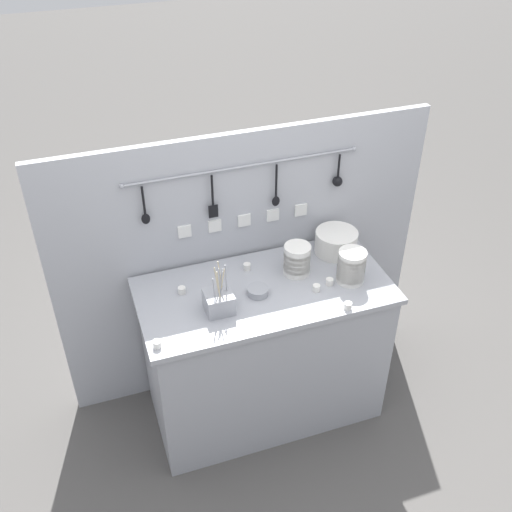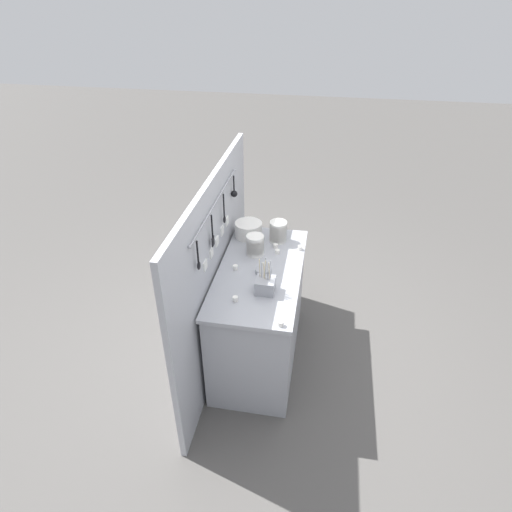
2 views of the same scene
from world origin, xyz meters
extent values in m
plane|color=#514F4C|center=(0.00, 0.00, 0.00)|extent=(20.00, 20.00, 0.00)
cube|color=#9EA0A8|center=(0.00, 0.00, 0.89)|extent=(1.31, 0.64, 0.03)
cube|color=#9EA0A8|center=(0.00, 0.00, 0.44)|extent=(1.26, 0.61, 0.88)
cube|color=#A8AAB2|center=(0.00, 0.35, 0.81)|extent=(2.11, 0.04, 1.63)
cylinder|color=#93969E|center=(0.00, 0.32, 1.45)|extent=(1.23, 0.01, 0.01)
sphere|color=#93969E|center=(-0.62, 0.32, 1.45)|extent=(0.02, 0.02, 0.02)
sphere|color=#93969E|center=(0.62, 0.32, 1.45)|extent=(0.02, 0.02, 0.02)
cylinder|color=black|center=(-0.52, 0.31, 1.36)|extent=(0.01, 0.01, 0.16)
ellipsoid|color=black|center=(-0.52, 0.31, 1.25)|extent=(0.04, 0.02, 0.06)
cylinder|color=#93969E|center=(-0.52, 0.32, 1.44)|extent=(0.00, 0.01, 0.02)
cylinder|color=black|center=(-0.17, 0.31, 1.35)|extent=(0.01, 0.01, 0.18)
cube|color=black|center=(-0.17, 0.31, 1.23)|extent=(0.05, 0.01, 0.07)
cylinder|color=#93969E|center=(-0.17, 0.32, 1.44)|extent=(0.01, 0.01, 0.02)
cylinder|color=black|center=(0.17, 0.31, 1.34)|extent=(0.01, 0.01, 0.19)
ellipsoid|color=black|center=(0.17, 0.31, 1.22)|extent=(0.04, 0.02, 0.06)
cylinder|color=#93969E|center=(0.17, 0.32, 1.44)|extent=(0.01, 0.01, 0.02)
cylinder|color=black|center=(0.53, 0.31, 1.37)|extent=(0.01, 0.01, 0.14)
sphere|color=black|center=(0.53, 0.31, 1.28)|extent=(0.06, 0.06, 0.06)
cylinder|color=#93969E|center=(0.53, 0.32, 1.44)|extent=(0.00, 0.01, 0.02)
cube|color=white|center=(-0.33, 0.33, 1.12)|extent=(0.07, 0.01, 0.07)
cube|color=white|center=(-0.16, 0.33, 1.12)|extent=(0.07, 0.01, 0.07)
cube|color=white|center=(0.00, 0.33, 1.12)|extent=(0.07, 0.01, 0.07)
cube|color=white|center=(0.16, 0.33, 1.12)|extent=(0.07, 0.01, 0.07)
cube|color=white|center=(0.33, 0.33, 1.12)|extent=(0.07, 0.01, 0.07)
cylinder|color=silver|center=(0.45, -0.08, 0.93)|extent=(0.15, 0.15, 0.04)
cylinder|color=silver|center=(0.45, -0.08, 0.95)|extent=(0.15, 0.15, 0.04)
cylinder|color=silver|center=(0.45, -0.08, 0.97)|extent=(0.15, 0.15, 0.04)
cylinder|color=silver|center=(0.45, -0.08, 1.00)|extent=(0.15, 0.15, 0.04)
cylinder|color=silver|center=(0.45, -0.08, 1.02)|extent=(0.15, 0.15, 0.04)
cylinder|color=silver|center=(0.45, -0.08, 1.04)|extent=(0.15, 0.15, 0.04)
cylinder|color=silver|center=(0.45, -0.08, 1.07)|extent=(0.15, 0.15, 0.04)
cylinder|color=silver|center=(0.21, 0.07, 0.93)|extent=(0.14, 0.14, 0.05)
cylinder|color=silver|center=(0.21, 0.07, 0.96)|extent=(0.14, 0.14, 0.05)
cylinder|color=silver|center=(0.21, 0.07, 0.99)|extent=(0.14, 0.14, 0.05)
cylinder|color=silver|center=(0.21, 0.07, 1.02)|extent=(0.14, 0.14, 0.05)
cylinder|color=silver|center=(0.21, 0.07, 1.05)|extent=(0.14, 0.14, 0.05)
cylinder|color=silver|center=(0.49, 0.18, 0.91)|extent=(0.23, 0.23, 0.01)
cylinder|color=silver|center=(0.49, 0.18, 0.92)|extent=(0.23, 0.23, 0.01)
cylinder|color=silver|center=(0.49, 0.18, 0.93)|extent=(0.23, 0.23, 0.01)
cylinder|color=silver|center=(0.49, 0.18, 0.94)|extent=(0.23, 0.23, 0.01)
cylinder|color=silver|center=(0.49, 0.18, 0.95)|extent=(0.23, 0.23, 0.01)
cylinder|color=silver|center=(0.49, 0.18, 0.96)|extent=(0.23, 0.23, 0.01)
cylinder|color=silver|center=(0.49, 0.18, 0.97)|extent=(0.23, 0.23, 0.01)
cylinder|color=silver|center=(0.49, 0.18, 0.98)|extent=(0.23, 0.23, 0.01)
cylinder|color=silver|center=(0.49, 0.18, 0.99)|extent=(0.23, 0.23, 0.01)
cylinder|color=silver|center=(0.49, 0.18, 1.00)|extent=(0.23, 0.23, 0.01)
cylinder|color=silver|center=(0.49, 0.18, 1.01)|extent=(0.23, 0.23, 0.01)
cylinder|color=silver|center=(0.49, 0.18, 1.02)|extent=(0.23, 0.23, 0.01)
cylinder|color=silver|center=(0.49, 0.18, 1.03)|extent=(0.23, 0.23, 0.01)
cylinder|color=#93969E|center=(-0.05, -0.03, 0.92)|extent=(0.11, 0.11, 0.04)
cube|color=#93969E|center=(-0.27, -0.08, 0.96)|extent=(0.14, 0.14, 0.11)
cylinder|color=#C6B793|center=(-0.27, -0.11, 1.06)|extent=(0.02, 0.02, 0.20)
cylinder|color=#C6B793|center=(-0.25, -0.07, 1.05)|extent=(0.03, 0.02, 0.19)
cylinder|color=#93969E|center=(-0.26, -0.10, 1.06)|extent=(0.03, 0.03, 0.21)
cylinder|color=#93969E|center=(-0.30, -0.12, 1.05)|extent=(0.02, 0.03, 0.19)
cylinder|color=#93969E|center=(-0.22, -0.07, 1.06)|extent=(0.01, 0.01, 0.21)
cylinder|color=#93969E|center=(-0.26, -0.10, 1.06)|extent=(0.01, 0.02, 0.21)
cylinder|color=#C6B793|center=(-0.24, -0.04, 1.06)|extent=(0.03, 0.01, 0.21)
cylinder|color=#C6B793|center=(-0.27, -0.08, 1.06)|extent=(0.02, 0.02, 0.20)
cylinder|color=#93969E|center=(-0.25, -0.05, 1.04)|extent=(0.03, 0.01, 0.17)
cylinder|color=silver|center=(0.25, -0.10, 0.92)|extent=(0.04, 0.04, 0.04)
cylinder|color=silver|center=(-0.03, 0.19, 0.92)|extent=(0.04, 0.04, 0.04)
cylinder|color=silver|center=(-0.41, 0.10, 0.92)|extent=(0.04, 0.04, 0.04)
cylinder|color=silver|center=(0.34, -0.28, 0.92)|extent=(0.04, 0.04, 0.04)
cylinder|color=silver|center=(0.33, -0.08, 0.92)|extent=(0.04, 0.04, 0.04)
cylinder|color=silver|center=(-0.61, -0.24, 0.92)|extent=(0.04, 0.04, 0.04)
camera|label=1|loc=(-0.82, -2.25, 2.86)|focal=42.00mm
camera|label=2|loc=(-2.67, -0.44, 2.79)|focal=30.00mm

